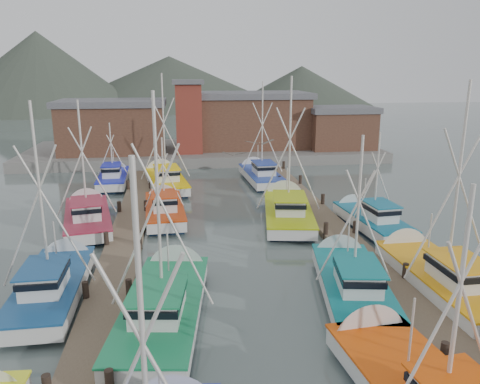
{
  "coord_description": "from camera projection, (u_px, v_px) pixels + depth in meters",
  "views": [
    {
      "loc": [
        -3.5,
        -22.97,
        10.85
      ],
      "look_at": [
        0.76,
        8.27,
        2.6
      ],
      "focal_mm": 35.0,
      "sensor_mm": 36.0,
      "label": 1
    }
  ],
  "objects": [
    {
      "name": "boat_7",
      "position": [
        437.0,
        275.0,
        23.88
      ],
      "size": [
        4.57,
        9.93,
        11.36
      ],
      "rotation": [
        0.0,
        0.0,
        0.01
      ],
      "color": "#101F35",
      "rests_on": "ground"
    },
    {
      "name": "boat_9",
      "position": [
        287.0,
        210.0,
        35.03
      ],
      "size": [
        4.95,
        10.86,
        11.45
      ],
      "rotation": [
        0.0,
        0.0,
        -0.17
      ],
      "color": "#101F35",
      "rests_on": "ground"
    },
    {
      "name": "shed_right",
      "position": [
        340.0,
        127.0,
        59.06
      ],
      "size": [
        8.48,
        6.36,
        5.2
      ],
      "color": "brown",
      "rests_on": "quay"
    },
    {
      "name": "gull_far",
      "position": [
        235.0,
        154.0,
        28.06
      ],
      "size": [
        1.48,
        0.65,
        0.24
      ],
      "rotation": [
        0.0,
        0.0,
        -0.62
      ],
      "color": "gray",
      "rests_on": "ground"
    },
    {
      "name": "boat_4",
      "position": [
        166.0,
        302.0,
        21.09
      ],
      "size": [
        4.54,
        10.56,
        11.05
      ],
      "rotation": [
        0.0,
        0.0,
        -0.14
      ],
      "color": "#101F35",
      "rests_on": "ground"
    },
    {
      "name": "shed_center",
      "position": [
        250.0,
        119.0,
        60.29
      ],
      "size": [
        14.84,
        9.54,
        6.9
      ],
      "color": "brown",
      "rests_on": "quay"
    },
    {
      "name": "distant_hills",
      "position": [
        145.0,
        107.0,
        141.06
      ],
      "size": [
        175.0,
        140.0,
        42.0
      ],
      "color": "#3B4338",
      "rests_on": "ground"
    },
    {
      "name": "dock_right",
      "position": [
        345.0,
        241.0,
        29.96
      ],
      "size": [
        2.3,
        46.0,
        1.5
      ],
      "color": "brown",
      "rests_on": "ground"
    },
    {
      "name": "dock_left",
      "position": [
        122.0,
        252.0,
        28.13
      ],
      "size": [
        2.3,
        46.0,
        1.5
      ],
      "color": "brown",
      "rests_on": "ground"
    },
    {
      "name": "boat_12",
      "position": [
        165.0,
        179.0,
        44.72
      ],
      "size": [
        4.58,
        10.52,
        11.52
      ],
      "rotation": [
        0.0,
        0.0,
        0.14
      ],
      "color": "#101F35",
      "rests_on": "ground"
    },
    {
      "name": "boat_14",
      "position": [
        114.0,
        178.0,
        45.6
      ],
      "size": [
        2.86,
        8.39,
        6.73
      ],
      "rotation": [
        0.0,
        0.0,
        0.03
      ],
      "color": "#101F35",
      "rests_on": "ground"
    },
    {
      "name": "ground",
      "position": [
        247.0,
        277.0,
        25.22
      ],
      "size": [
        260.0,
        260.0,
        0.0
      ],
      "primitive_type": "plane",
      "color": "#4C5B57",
      "rests_on": "ground"
    },
    {
      "name": "boat_11",
      "position": [
        369.0,
        219.0,
        32.87
      ],
      "size": [
        3.2,
        8.46,
        7.53
      ],
      "rotation": [
        0.0,
        0.0,
        0.08
      ],
      "color": "#101F35",
      "rests_on": "ground"
    },
    {
      "name": "boat_8",
      "position": [
        164.0,
        209.0,
        35.35
      ],
      "size": [
        3.2,
        8.88,
        6.91
      ],
      "rotation": [
        0.0,
        0.0,
        0.06
      ],
      "color": "#101F35",
      "rests_on": "ground"
    },
    {
      "name": "boat_6",
      "position": [
        54.0,
        283.0,
        22.96
      ],
      "size": [
        4.19,
        9.11,
        10.36
      ],
      "rotation": [
        0.0,
        0.0,
        0.02
      ],
      "color": "#101F35",
      "rests_on": "ground"
    },
    {
      "name": "boat_5",
      "position": [
        350.0,
        281.0,
        23.27
      ],
      "size": [
        4.47,
        9.79,
        8.89
      ],
      "rotation": [
        0.0,
        0.0,
        -0.17
      ],
      "color": "#101F35",
      "rests_on": "ground"
    },
    {
      "name": "boat_13",
      "position": [
        260.0,
        175.0,
        46.8
      ],
      "size": [
        4.22,
        9.5,
        10.65
      ],
      "rotation": [
        0.0,
        0.0,
        0.05
      ],
      "color": "#101F35",
      "rests_on": "ground"
    },
    {
      "name": "lookout_tower",
      "position": [
        189.0,
        116.0,
        55.19
      ],
      "size": [
        3.6,
        3.6,
        8.5
      ],
      "color": "maroon",
      "rests_on": "quay"
    },
    {
      "name": "quay",
      "position": [
        204.0,
        152.0,
        60.54
      ],
      "size": [
        44.0,
        16.0,
        1.2
      ],
      "primitive_type": "cube",
      "color": "slate",
      "rests_on": "ground"
    },
    {
      "name": "boat_10",
      "position": [
        87.0,
        216.0,
        33.56
      ],
      "size": [
        4.61,
        9.92,
        9.8
      ],
      "rotation": [
        0.0,
        0.0,
        0.19
      ],
      "color": "#101F35",
      "rests_on": "ground"
    },
    {
      "name": "gull_near",
      "position": [
        260.0,
        143.0,
        23.08
      ],
      "size": [
        1.51,
        0.66,
        0.24
      ],
      "rotation": [
        0.0,
        0.0,
        0.53
      ],
      "color": "gray",
      "rests_on": "ground"
    },
    {
      "name": "shed_left",
      "position": [
        113.0,
        126.0,
        56.23
      ],
      "size": [
        12.72,
        8.48,
        6.2
      ],
      "color": "brown",
      "rests_on": "quay"
    }
  ]
}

